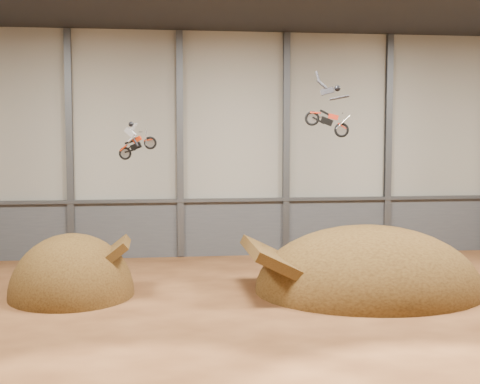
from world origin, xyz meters
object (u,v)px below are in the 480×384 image
Objects in this scene: fmx_rider_a at (140,136)px; takeoff_ramp at (72,295)px; fmx_rider_b at (324,105)px; landing_ramp at (368,291)px.

takeoff_ramp is at bearing 170.37° from fmx_rider_a.
takeoff_ramp is 3.70× the size of fmx_rider_a.
takeoff_ramp is 14.93m from fmx_rider_b.
fmx_rider_b reaches higher than fmx_rider_a.
fmx_rider_b is (8.47, -0.40, 1.44)m from fmx_rider_a.
takeoff_ramp is at bearing 176.46° from landing_ramp.
takeoff_ramp is 8.36m from fmx_rider_a.
landing_ramp is 13.33m from fmx_rider_a.
fmx_rider_b reaches higher than takeoff_ramp.
fmx_rider_a is 0.65× the size of fmx_rider_b.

